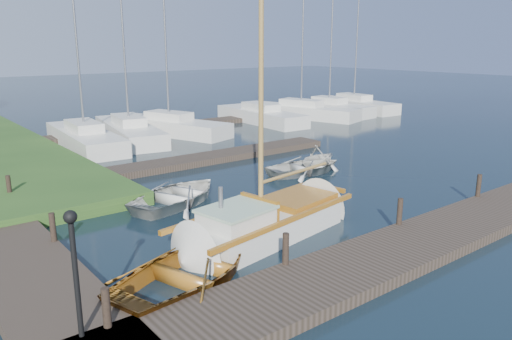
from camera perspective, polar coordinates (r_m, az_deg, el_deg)
ground at (r=17.89m, az=0.00°, el=-3.73°), size 160.00×160.00×0.00m
near_dock at (r=13.92m, az=15.61°, el=-9.02°), size 18.00×2.20×0.30m
far_dock at (r=24.10m, az=-5.79°, el=1.31°), size 14.00×1.60×0.30m
pontoon at (r=36.24m, az=-3.16°, el=5.72°), size 30.00×1.60×0.30m
mooring_post_0 at (r=10.14m, az=-16.74°, el=-14.84°), size 0.16×0.16×0.80m
mooring_post_1 at (r=12.25m, az=3.41°, el=-8.98°), size 0.16×0.16×0.80m
mooring_post_2 at (r=15.42m, az=16.11°, el=-4.57°), size 0.16×0.16×0.80m
mooring_post_3 at (r=19.13m, az=24.10°, el=-1.63°), size 0.16×0.16×0.80m
mooring_post_4 at (r=14.67m, az=-22.21°, el=-6.06°), size 0.16×0.16×0.80m
mooring_post_5 at (r=19.34m, az=-26.39°, el=-1.71°), size 0.16×0.16×0.80m
lamp_post at (r=9.49m, az=-20.08°, el=-9.32°), size 0.24×0.24×2.44m
sailboat at (r=14.86m, az=1.49°, el=-6.15°), size 7.38×3.14×9.83m
dinghy at (r=12.05m, az=-7.58°, el=-10.83°), size 5.02×4.21×0.89m
tender_a at (r=17.88m, az=-8.90°, el=-2.51°), size 4.84×4.19×0.84m
tender_c at (r=21.94m, az=5.67°, el=0.61°), size 3.90×2.99×0.75m
tender_d at (r=22.74m, az=7.14°, el=1.66°), size 2.60×2.34×1.21m
marina_boat_0 at (r=28.98m, az=-18.99°, el=3.64°), size 2.80×8.61×10.73m
marina_boat_1 at (r=30.54m, az=-14.30°, el=4.47°), size 3.70×9.04×10.06m
marina_boat_2 at (r=31.81m, az=-9.90°, el=5.09°), size 4.80×8.70×10.66m
marina_boat_4 at (r=35.96m, az=0.54°, el=6.36°), size 2.70×8.53×11.86m
marina_boat_5 at (r=38.50m, az=5.17°, el=6.82°), size 4.75×9.28×11.80m
marina_boat_6 at (r=40.53m, az=8.34°, el=7.08°), size 2.85×7.65×9.10m
marina_boat_7 at (r=43.22m, az=11.12°, el=7.44°), size 2.66×8.35×11.90m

